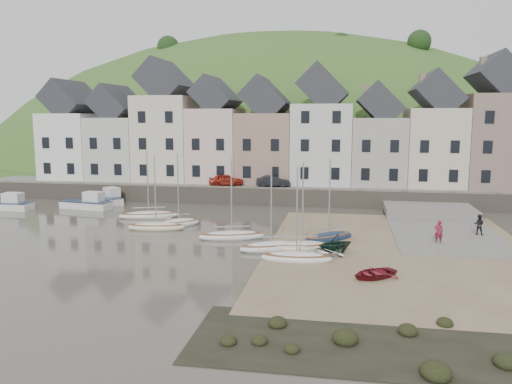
% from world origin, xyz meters
% --- Properties ---
extents(ground, '(160.00, 160.00, 0.00)m').
position_xyz_m(ground, '(0.00, 0.00, 0.00)').
color(ground, '#403C32').
rests_on(ground, ground).
extents(quay_land, '(90.00, 30.00, 1.50)m').
position_xyz_m(quay_land, '(0.00, 32.00, 0.75)').
color(quay_land, '#3E6126').
rests_on(quay_land, ground).
extents(quay_street, '(70.00, 7.00, 0.10)m').
position_xyz_m(quay_street, '(0.00, 20.50, 1.55)').
color(quay_street, slate).
rests_on(quay_street, quay_land).
extents(seawall, '(70.00, 1.20, 1.80)m').
position_xyz_m(seawall, '(0.00, 17.00, 0.90)').
color(seawall, slate).
rests_on(seawall, ground).
extents(beach, '(18.00, 26.00, 0.06)m').
position_xyz_m(beach, '(11.00, 0.00, 0.03)').
color(beach, '#7C634B').
rests_on(beach, ground).
extents(slipway, '(8.00, 18.00, 0.12)m').
position_xyz_m(slipway, '(15.00, 8.00, 0.06)').
color(slipway, slate).
rests_on(slipway, ground).
extents(hillside, '(134.40, 84.00, 84.00)m').
position_xyz_m(hillside, '(-5.00, 60.00, -17.99)').
color(hillside, '#3E6126').
rests_on(hillside, ground).
extents(townhouse_terrace, '(61.05, 8.00, 13.93)m').
position_xyz_m(townhouse_terrace, '(1.76, 24.00, 7.32)').
color(townhouse_terrace, white).
rests_on(townhouse_terrace, quay_land).
extents(sailboat_0, '(5.56, 3.17, 6.32)m').
position_xyz_m(sailboat_0, '(-10.38, 8.44, 0.26)').
color(sailboat_0, white).
rests_on(sailboat_0, ground).
extents(sailboat_1, '(3.74, 3.51, 6.32)m').
position_xyz_m(sailboat_1, '(-6.55, 5.53, 0.27)').
color(sailboat_1, white).
rests_on(sailboat_1, ground).
extents(sailboat_2, '(4.88, 2.25, 6.32)m').
position_xyz_m(sailboat_2, '(-7.92, 3.85, 0.26)').
color(sailboat_2, beige).
rests_on(sailboat_2, ground).
extents(sailboat_3, '(5.25, 2.93, 6.32)m').
position_xyz_m(sailboat_3, '(-1.14, 1.79, 0.26)').
color(sailboat_3, white).
rests_on(sailboat_3, ground).
extents(sailboat_4, '(4.76, 3.39, 6.32)m').
position_xyz_m(sailboat_4, '(2.27, -0.97, 0.26)').
color(sailboat_4, white).
rests_on(sailboat_4, ground).
extents(sailboat_5, '(4.29, 4.16, 6.32)m').
position_xyz_m(sailboat_5, '(6.11, 2.54, 0.26)').
color(sailboat_5, '#162645').
rests_on(sailboat_5, ground).
extents(sailboat_6, '(4.68, 1.70, 6.32)m').
position_xyz_m(sailboat_6, '(4.26, -3.40, 0.26)').
color(sailboat_6, white).
rests_on(sailboat_6, ground).
extents(sailboat_7, '(4.18, 2.56, 6.32)m').
position_xyz_m(sailboat_7, '(4.40, -0.54, 0.27)').
color(sailboat_7, beige).
rests_on(sailboat_7, ground).
extents(motorboat_0, '(5.47, 2.58, 1.70)m').
position_xyz_m(motorboat_0, '(-18.17, 11.86, 0.58)').
color(motorboat_0, white).
rests_on(motorboat_0, ground).
extents(motorboat_1, '(5.14, 1.79, 1.70)m').
position_xyz_m(motorboat_1, '(-25.71, 9.98, 0.58)').
color(motorboat_1, white).
rests_on(motorboat_1, ground).
extents(motorboat_2, '(4.78, 4.12, 1.70)m').
position_xyz_m(motorboat_2, '(-17.62, 14.96, 0.58)').
color(motorboat_2, white).
rests_on(motorboat_2, ground).
extents(rowboat_white, '(3.80, 3.86, 0.65)m').
position_xyz_m(rowboat_white, '(5.75, -2.35, 0.39)').
color(rowboat_white, white).
rests_on(rowboat_white, beach).
extents(rowboat_green, '(3.36, 3.28, 1.35)m').
position_xyz_m(rowboat_green, '(6.67, -1.23, 0.73)').
color(rowboat_green, black).
rests_on(rowboat_green, beach).
extents(rowboat_red, '(3.43, 3.26, 0.58)m').
position_xyz_m(rowboat_red, '(8.94, -6.25, 0.35)').
color(rowboat_red, maroon).
rests_on(rowboat_red, beach).
extents(person_red, '(0.62, 0.42, 1.68)m').
position_xyz_m(person_red, '(13.96, 2.64, 0.96)').
color(person_red, maroon).
rests_on(person_red, slipway).
extents(person_dark, '(0.94, 0.84, 1.60)m').
position_xyz_m(person_dark, '(17.49, 5.91, 0.92)').
color(person_dark, black).
rests_on(person_dark, slipway).
extents(car_left, '(4.10, 2.62, 1.30)m').
position_xyz_m(car_left, '(-5.70, 19.50, 2.25)').
color(car_left, maroon).
rests_on(car_left, quay_street).
extents(car_right, '(3.85, 1.81, 1.22)m').
position_xyz_m(car_right, '(-0.44, 19.50, 2.21)').
color(car_right, black).
rests_on(car_right, quay_street).
extents(shore_rocks, '(14.00, 6.00, 0.74)m').
position_xyz_m(shore_rocks, '(8.46, -15.24, 0.11)').
color(shore_rocks, black).
rests_on(shore_rocks, ground).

